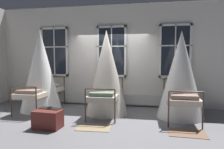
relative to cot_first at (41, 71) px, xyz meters
The scene contains 10 objects.
ground 2.47m from the cot_first, ahead, with size 21.85×21.85×0.00m, color slate.
back_wall_with_windows 2.46m from the cot_first, 27.80° to the left, with size 8.41×0.10×3.52m, color silver.
window_bank 2.36m from the cot_first, 25.22° to the left, with size 5.30×0.10×2.73m.
cot_first is the anchor object (origin of this frame).
cot_second 2.16m from the cot_first, ahead, with size 1.29×1.90×2.49m.
cot_third 4.29m from the cot_first, ahead, with size 1.29×1.90×2.43m.
rug_second 2.82m from the cot_first, 32.53° to the right, with size 0.80×0.56×0.01m, color #8E7A5B.
rug_third 4.64m from the cot_first, 17.68° to the right, with size 0.80×0.56×0.01m, color brown.
suitcase_dark 2.03m from the cot_first, 53.94° to the right, with size 0.59×0.30×0.47m.
travel_trunk 2.17m from the cot_first, 56.10° to the right, with size 0.64×0.40×0.42m, color #5B231E.
Camera 1 is at (1.26, -5.97, 1.63)m, focal length 32.25 mm.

